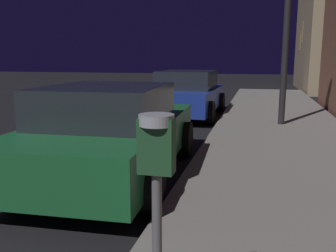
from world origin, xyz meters
name	(u,v)px	position (x,y,z in m)	size (l,w,h in m)	color
parking_meter	(157,176)	(4.53, -0.69, 1.20)	(0.19, 0.19, 1.39)	#59595B
car_green	(111,132)	(2.85, 2.63, 0.71)	(2.28, 4.32, 1.43)	#19592D
car_blue	(187,94)	(2.85, 8.77, 0.71)	(2.12, 4.04, 1.43)	navy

